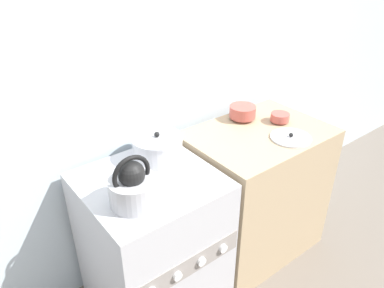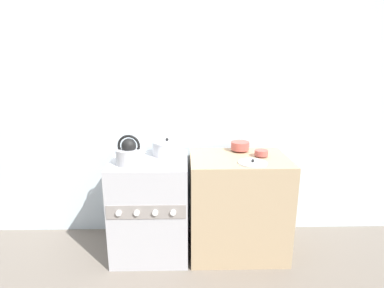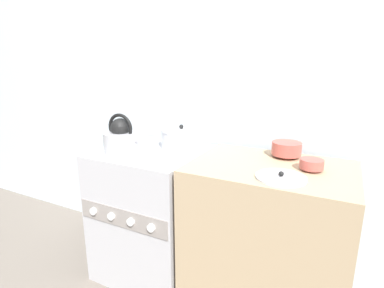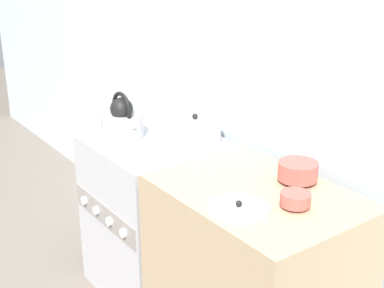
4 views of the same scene
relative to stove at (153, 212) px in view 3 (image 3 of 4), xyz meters
The scene contains 8 objects.
wall_back 0.91m from the stove, 90.00° to the left, with size 7.00×0.06×2.50m.
stove is the anchor object (origin of this frame).
counter 0.74m from the stove, ahead, with size 0.80×0.58×0.85m.
kettle 0.53m from the stove, 142.00° to the right, with size 0.25×0.21×0.23m.
cooking_pot 0.51m from the stove, 43.60° to the left, with size 0.26×0.26×0.15m.
enamel_bowl 0.93m from the stove, 12.48° to the left, with size 0.16×0.16×0.08m.
small_ceramic_bowl 1.03m from the stove, ahead, with size 0.11×0.11×0.06m.
loose_pot_lid 0.94m from the stove, 11.62° to the right, with size 0.22×0.22×0.03m.
Camera 3 is at (1.03, -1.16, 1.34)m, focal length 28.00 mm.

